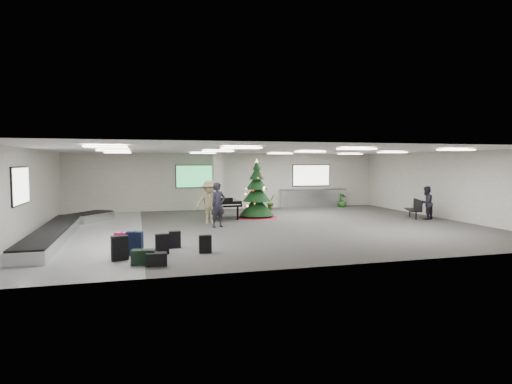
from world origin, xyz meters
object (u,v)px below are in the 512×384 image
object	(u,v)px
traveler_a	(218,205)
bench	(415,208)
grand_piano	(223,203)
pink_suitcase	(122,243)
baggage_carousel	(62,230)
service_counter	(313,198)
traveler_bench	(426,203)
potted_plant_left	(271,202)
traveler_b	(209,202)
potted_plant_right	(343,200)
christmas_tree	(257,197)

from	to	relation	value
traveler_a	bench	bearing A→B (deg)	-22.31
grand_piano	pink_suitcase	bearing A→B (deg)	-125.84
pink_suitcase	grand_piano	bearing A→B (deg)	79.52
baggage_carousel	service_counter	world-z (taller)	service_counter
traveler_bench	bench	bearing A→B (deg)	-92.54
grand_piano	traveler_a	distance (m)	2.67
potted_plant_left	traveler_b	bearing A→B (deg)	-132.68
grand_piano	traveler_a	bearing A→B (deg)	-108.94
potted_plant_left	potted_plant_right	size ratio (longest dim) A/B	1.09
pink_suitcase	bench	bearing A→B (deg)	40.97
potted_plant_right	traveler_bench	bearing A→B (deg)	-79.15
traveler_bench	traveler_a	bearing A→B (deg)	-27.10
baggage_carousel	pink_suitcase	size ratio (longest dim) A/B	14.86
pink_suitcase	traveler_bench	bearing A→B (deg)	38.59
bench	potted_plant_left	distance (m)	7.73
bench	traveler_bench	distance (m)	0.64
baggage_carousel	traveler_bench	bearing A→B (deg)	0.53
christmas_tree	grand_piano	bearing A→B (deg)	-176.65
bench	traveler_a	bearing A→B (deg)	-156.81
bench	potted_plant_left	bearing A→B (deg)	157.44
traveler_a	grand_piano	bearing A→B (deg)	50.58
bench	grand_piano	bearing A→B (deg)	-172.86
grand_piano	bench	bearing A→B (deg)	-17.89
traveler_b	traveler_bench	size ratio (longest dim) A/B	1.21
service_counter	bench	bearing A→B (deg)	-66.03
pink_suitcase	potted_plant_left	size ratio (longest dim) A/B	0.74
christmas_tree	bench	world-z (taller)	christmas_tree
traveler_bench	pink_suitcase	bearing A→B (deg)	-8.87
service_counter	potted_plant_right	xyz separation A→B (m)	(1.74, -0.43, -0.14)
traveler_b	pink_suitcase	bearing A→B (deg)	-122.61
baggage_carousel	service_counter	xyz separation A→B (m)	(12.84, 6.73, 0.33)
pink_suitcase	grand_piano	distance (m)	8.17
grand_piano	baggage_carousel	bearing A→B (deg)	-159.09
christmas_tree	traveler_a	bearing A→B (deg)	-132.14
traveler_a	potted_plant_left	xyz separation A→B (m)	(4.09, 5.65, -0.49)
traveler_bench	potted_plant_left	bearing A→B (deg)	-71.26
pink_suitcase	traveler_bench	xyz separation A→B (m)	(13.53, 4.05, 0.47)
service_counter	potted_plant_right	bearing A→B (deg)	-14.02
bench	service_counter	bearing A→B (deg)	135.57
traveler_a	potted_plant_left	world-z (taller)	traveler_a
potted_plant_right	traveler_b	bearing A→B (deg)	-151.23
traveler_a	traveler_b	world-z (taller)	traveler_b
potted_plant_left	bench	bearing A→B (deg)	-44.16
baggage_carousel	potted_plant_right	size ratio (longest dim) A/B	11.89
traveler_b	bench	bearing A→B (deg)	-3.81
bench	traveler_a	world-z (taller)	traveler_a
service_counter	traveler_bench	world-z (taller)	traveler_bench
pink_suitcase	baggage_carousel	bearing A→B (deg)	141.71
bench	christmas_tree	bearing A→B (deg)	-176.79
christmas_tree	potted_plant_right	xyz separation A→B (m)	(6.27, 3.21, -0.57)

